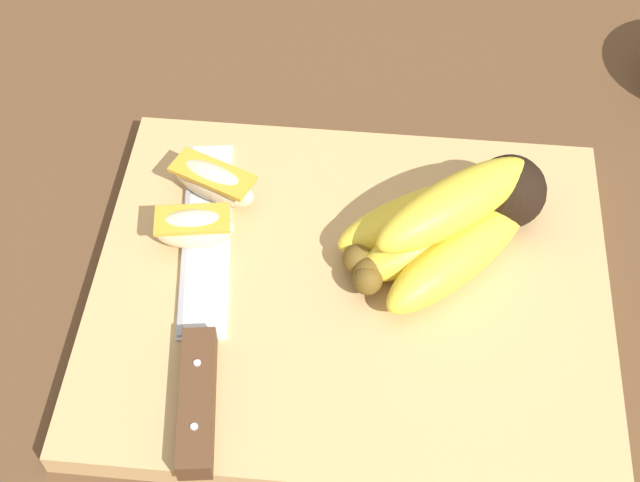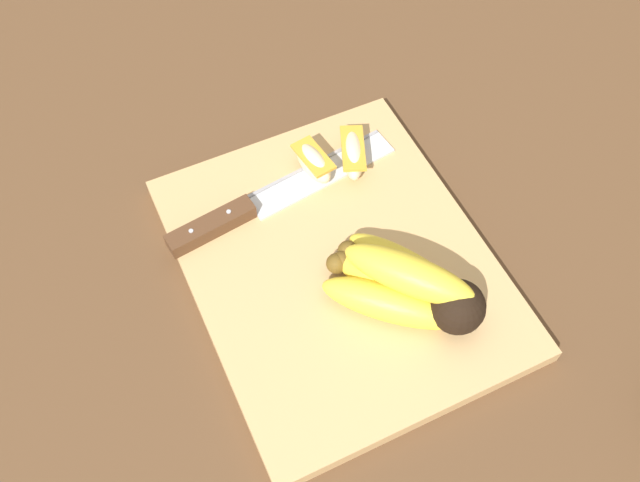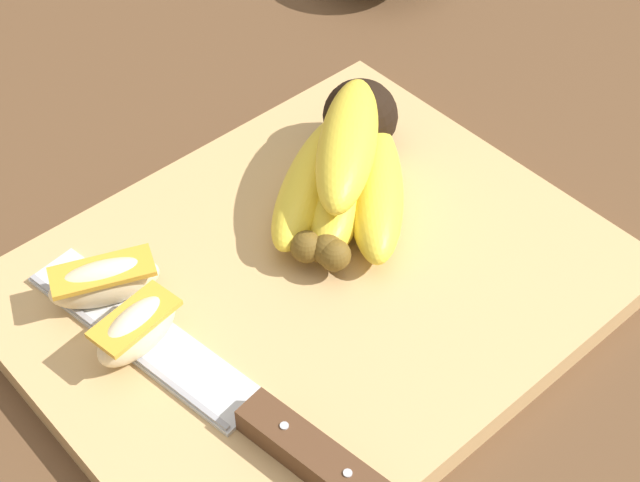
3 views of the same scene
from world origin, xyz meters
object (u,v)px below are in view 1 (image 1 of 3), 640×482
Objects in this scene: apple_wedge_middle at (220,183)px; apple_wedge_near at (200,229)px; banana_bunch at (459,223)px; chefs_knife at (207,339)px.

apple_wedge_near is at bearing -98.36° from apple_wedge_middle.
banana_bunch is 2.56× the size of apple_wedge_near.
apple_wedge_middle is at bearing 81.64° from apple_wedge_near.
banana_bunch reaches higher than apple_wedge_middle.
apple_wedge_near is 0.84× the size of apple_wedge_middle.
chefs_knife is at bearing -77.79° from apple_wedge_near.
banana_bunch is 0.18m from apple_wedge_middle.
apple_wedge_near is 0.05m from apple_wedge_middle.
chefs_knife is 4.54× the size of apple_wedge_near.
apple_wedge_near is at bearing -174.82° from banana_bunch.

